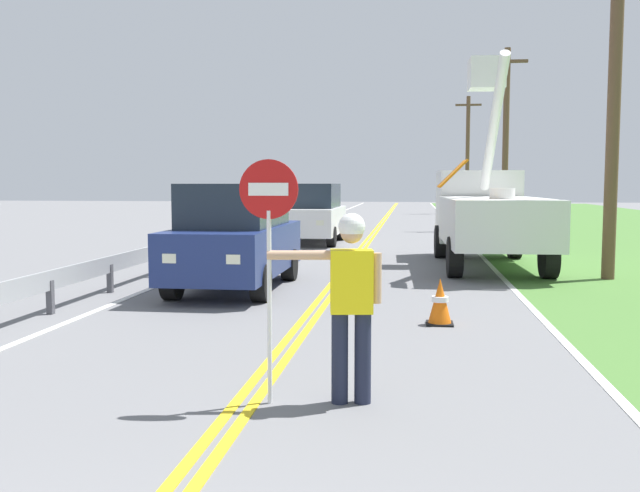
% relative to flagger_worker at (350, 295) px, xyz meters
% --- Properties ---
extents(centerline_yellow_left, '(0.11, 110.00, 0.01)m').
position_rel_flagger_worker_xyz_m(centerline_yellow_left, '(-1.09, 15.05, -1.04)').
color(centerline_yellow_left, yellow).
rests_on(centerline_yellow_left, ground).
extents(centerline_yellow_right, '(0.11, 110.00, 0.01)m').
position_rel_flagger_worker_xyz_m(centerline_yellow_right, '(-0.91, 15.05, -1.04)').
color(centerline_yellow_right, yellow).
rests_on(centerline_yellow_right, ground).
extents(edge_line_right, '(0.12, 110.00, 0.01)m').
position_rel_flagger_worker_xyz_m(edge_line_right, '(2.60, 15.05, -1.04)').
color(edge_line_right, silver).
rests_on(edge_line_right, ground).
extents(edge_line_left, '(0.12, 110.00, 0.01)m').
position_rel_flagger_worker_xyz_m(edge_line_left, '(-4.60, 15.05, -1.04)').
color(edge_line_left, silver).
rests_on(edge_line_left, ground).
extents(flagger_worker, '(1.08, 0.30, 1.83)m').
position_rel_flagger_worker_xyz_m(flagger_worker, '(0.00, 0.00, 0.00)').
color(flagger_worker, '#1E2338').
rests_on(flagger_worker, ground).
extents(stop_sign_paddle, '(0.56, 0.04, 2.33)m').
position_rel_flagger_worker_xyz_m(stop_sign_paddle, '(-0.76, -0.11, 0.66)').
color(stop_sign_paddle, silver).
rests_on(stop_sign_paddle, ground).
extents(utility_bucket_truck, '(2.67, 6.88, 5.36)m').
position_rel_flagger_worker_xyz_m(utility_bucket_truck, '(2.49, 11.98, 0.36)').
color(utility_bucket_truck, silver).
rests_on(utility_bucket_truck, ground).
extents(oncoming_suv_nearest, '(1.94, 4.62, 2.10)m').
position_rel_flagger_worker_xyz_m(oncoming_suv_nearest, '(-2.89, 7.04, 0.01)').
color(oncoming_suv_nearest, navy).
rests_on(oncoming_suv_nearest, ground).
extents(oncoming_suv_second, '(1.96, 4.63, 2.10)m').
position_rel_flagger_worker_xyz_m(oncoming_suv_second, '(-2.86, 18.05, 0.01)').
color(oncoming_suv_second, silver).
rests_on(oncoming_suv_second, ground).
extents(utility_pole_near, '(1.80, 0.28, 7.69)m').
position_rel_flagger_worker_xyz_m(utility_pole_near, '(4.88, 9.53, 2.98)').
color(utility_pole_near, brown).
rests_on(utility_pole_near, ground).
extents(utility_pole_mid, '(1.80, 0.28, 8.16)m').
position_rel_flagger_worker_xyz_m(utility_pole_mid, '(4.76, 26.44, 3.21)').
color(utility_pole_mid, brown).
rests_on(utility_pole_mid, ground).
extents(utility_pole_far, '(1.80, 0.28, 8.20)m').
position_rel_flagger_worker_xyz_m(utility_pole_far, '(4.45, 44.50, 3.24)').
color(utility_pole_far, brown).
rests_on(utility_pole_far, ground).
extents(traffic_cone_lead, '(0.40, 0.40, 0.70)m').
position_rel_flagger_worker_xyz_m(traffic_cone_lead, '(1.00, 3.96, -0.71)').
color(traffic_cone_lead, orange).
rests_on(traffic_cone_lead, ground).
extents(guardrail_left_shoulder, '(0.10, 32.00, 0.71)m').
position_rel_flagger_worker_xyz_m(guardrail_left_shoulder, '(-5.20, 12.00, -0.53)').
color(guardrail_left_shoulder, '#9EA0A3').
rests_on(guardrail_left_shoulder, ground).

